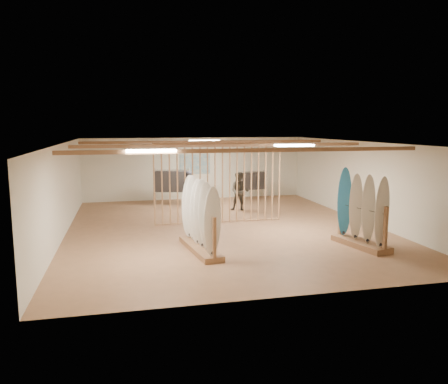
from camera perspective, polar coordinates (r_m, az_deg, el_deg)
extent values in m
plane|color=#A4734F|center=(14.46, 0.00, -4.71)|extent=(12.00, 12.00, 0.00)
plane|color=gray|center=(14.08, 0.00, 6.45)|extent=(12.00, 12.00, 0.00)
plane|color=white|center=(20.06, -3.84, 3.08)|extent=(12.00, 0.00, 12.00)
plane|color=white|center=(8.55, 9.05, -4.58)|extent=(12.00, 0.00, 12.00)
plane|color=white|center=(13.97, -20.41, 0.12)|extent=(0.00, 12.00, 12.00)
plane|color=white|center=(16.07, 17.66, 1.31)|extent=(0.00, 12.00, 12.00)
cube|color=#926642|center=(14.08, 0.00, 6.13)|extent=(9.50, 6.12, 0.10)
cube|color=white|center=(14.08, 0.00, 6.21)|extent=(1.20, 0.35, 0.06)
cylinder|color=tan|center=(14.67, -9.11, 0.94)|extent=(0.05, 0.05, 2.78)
cylinder|color=tan|center=(14.69, -8.10, 0.97)|extent=(0.05, 0.05, 2.78)
cylinder|color=tan|center=(14.71, -7.10, 1.01)|extent=(0.05, 0.05, 2.78)
cylinder|color=tan|center=(14.74, -6.10, 1.04)|extent=(0.05, 0.05, 2.78)
cylinder|color=tan|center=(14.77, -5.10, 1.07)|extent=(0.05, 0.05, 2.78)
cylinder|color=tan|center=(14.81, -4.11, 1.10)|extent=(0.05, 0.05, 2.78)
cylinder|color=tan|center=(14.85, -3.12, 1.13)|extent=(0.05, 0.05, 2.78)
cylinder|color=tan|center=(14.90, -2.14, 1.16)|extent=(0.05, 0.05, 2.78)
cylinder|color=tan|center=(14.95, -1.17, 1.19)|extent=(0.05, 0.05, 2.78)
cylinder|color=tan|center=(15.00, -0.20, 1.22)|extent=(0.05, 0.05, 2.78)
cylinder|color=tan|center=(15.06, 0.76, 1.25)|extent=(0.05, 0.05, 2.78)
cylinder|color=tan|center=(15.12, 1.71, 1.28)|extent=(0.05, 0.05, 2.78)
cylinder|color=tan|center=(15.19, 2.66, 1.30)|extent=(0.05, 0.05, 2.78)
cylinder|color=tan|center=(15.26, 3.59, 1.33)|extent=(0.05, 0.05, 2.78)
cylinder|color=tan|center=(15.34, 4.52, 1.36)|extent=(0.05, 0.05, 2.78)
cylinder|color=tan|center=(15.42, 5.44, 1.38)|extent=(0.05, 0.05, 2.78)
cylinder|color=tan|center=(15.50, 6.35, 1.41)|extent=(0.05, 0.05, 2.78)
cylinder|color=tan|center=(15.59, 7.25, 1.43)|extent=(0.05, 0.05, 2.78)
cube|color=teal|center=(20.02, -3.83, 3.65)|extent=(1.40, 0.03, 0.90)
cube|color=#926642|center=(11.87, -3.12, -7.35)|extent=(0.85, 2.43, 0.14)
cylinder|color=black|center=(11.66, -3.16, -3.14)|extent=(0.34, 2.31, 0.01)
ellipsoid|color=white|center=(10.72, -1.54, -3.78)|extent=(0.46, 0.12, 1.78)
ellipsoid|color=white|center=(11.09, -2.22, -3.37)|extent=(0.46, 0.12, 1.78)
ellipsoid|color=white|center=(11.46, -2.86, -2.98)|extent=(0.46, 0.12, 1.78)
ellipsoid|color=white|center=(11.83, -3.45, -2.62)|extent=(0.46, 0.12, 1.78)
ellipsoid|color=white|center=(12.20, -4.01, -2.27)|extent=(0.46, 0.12, 1.78)
ellipsoid|color=white|center=(12.57, -4.54, -1.95)|extent=(0.46, 0.12, 1.78)
cube|color=#926642|center=(12.84, 17.40, -6.47)|extent=(0.99, 1.92, 0.16)
cylinder|color=black|center=(12.63, 17.60, -2.14)|extent=(0.41, 1.74, 0.01)
ellipsoid|color=silver|center=(12.11, 19.95, -2.31)|extent=(0.51, 0.18, 1.97)
ellipsoid|color=silver|center=(12.44, 18.38, -1.95)|extent=(0.51, 0.18, 1.97)
ellipsoid|color=silver|center=(12.78, 16.88, -1.61)|extent=(0.51, 0.18, 1.97)
ellipsoid|color=#2D8CD1|center=(13.13, 15.47, -1.28)|extent=(0.51, 0.18, 1.97)
cylinder|color=silver|center=(18.56, -6.95, 2.86)|extent=(1.40, 0.38, 0.03)
cube|color=black|center=(18.62, -6.92, 1.37)|extent=(1.38, 0.67, 0.87)
cylinder|color=silver|center=(18.65, -6.91, 0.67)|extent=(0.03, 0.03, 1.54)
cylinder|color=silver|center=(19.74, 3.81, 2.67)|extent=(1.23, 0.21, 0.03)
cube|color=black|center=(19.79, 3.80, 1.45)|extent=(1.19, 0.48, 0.75)
cylinder|color=silver|center=(19.82, 3.79, 0.88)|extent=(0.03, 0.03, 1.33)
imported|color=#23242A|center=(17.99, -4.56, 0.71)|extent=(0.76, 0.72, 1.72)
imported|color=#363229|center=(17.19, 2.08, 0.40)|extent=(1.02, 0.91, 1.75)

